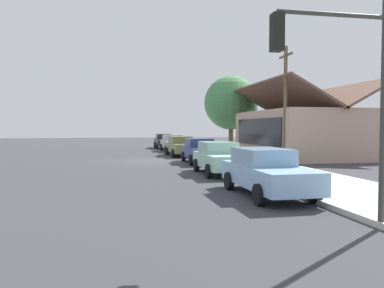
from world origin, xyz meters
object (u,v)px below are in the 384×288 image
at_px(car_silver, 173,143).
at_px(traffic_light_main, 342,75).
at_px(car_navy, 200,150).
at_px(car_skyblue, 266,172).
at_px(utility_pole_wooden, 285,102).
at_px(shade_tree, 231,103).
at_px(car_seafoam, 219,158).
at_px(fire_hydrant_red, 181,144).
at_px(car_charcoal, 164,141).
at_px(car_olive, 181,146).

bearing_deg(car_silver, traffic_light_main, -2.35).
relative_size(car_silver, car_navy, 0.99).
height_order(car_skyblue, utility_pole_wooden, utility_pole_wooden).
bearing_deg(shade_tree, car_seafoam, -18.59).
height_order(car_silver, car_navy, same).
xyz_separation_m(shade_tree, fire_hydrant_red, (-4.03, -4.27, -4.20)).
xyz_separation_m(car_charcoal, car_silver, (5.57, 0.20, -0.00)).
distance_m(car_navy, utility_pole_wooden, 6.30).
bearing_deg(utility_pole_wooden, car_seafoam, -50.80).
relative_size(car_silver, fire_hydrant_red, 6.50).
bearing_deg(car_skyblue, car_navy, 177.75).
distance_m(car_skyblue, shade_tree, 24.54).
bearing_deg(car_charcoal, car_skyblue, 0.81).
xyz_separation_m(car_silver, car_olive, (5.99, -0.20, 0.00)).
height_order(car_charcoal, car_navy, same).
height_order(shade_tree, traffic_light_main, shade_tree).
bearing_deg(car_seafoam, car_silver, 179.41).
xyz_separation_m(car_charcoal, car_navy, (17.71, 0.24, -0.00)).
distance_m(car_navy, fire_hydrant_red, 15.67).
bearing_deg(car_seafoam, car_olive, 179.99).
bearing_deg(car_skyblue, utility_pole_wooden, 151.33).
bearing_deg(car_seafoam, traffic_light_main, -0.26).
relative_size(car_navy, utility_pole_wooden, 0.62).
height_order(car_navy, car_skyblue, same).
xyz_separation_m(car_seafoam, utility_pole_wooden, (-4.56, 5.59, 3.11)).
distance_m(car_olive, car_navy, 6.16).
bearing_deg(utility_pole_wooden, car_skyblue, -27.65).
height_order(car_navy, car_seafoam, same).
bearing_deg(traffic_light_main, shade_tree, 168.05).
bearing_deg(fire_hydrant_red, shade_tree, 46.67).
xyz_separation_m(car_charcoal, car_skyblue, (29.64, -0.01, -0.00)).
bearing_deg(traffic_light_main, car_skyblue, 178.98).
height_order(car_silver, utility_pole_wooden, utility_pole_wooden).
bearing_deg(car_olive, car_charcoal, 177.98).
relative_size(car_charcoal, traffic_light_main, 0.94).
xyz_separation_m(car_charcoal, car_seafoam, (23.55, -0.02, -0.00)).
xyz_separation_m(car_olive, car_navy, (6.15, 0.24, -0.00)).
height_order(car_charcoal, car_olive, same).
bearing_deg(car_charcoal, car_olive, 0.83).
distance_m(car_skyblue, traffic_light_main, 5.24).
relative_size(car_charcoal, car_olive, 1.03).
bearing_deg(car_charcoal, car_silver, 2.84).
relative_size(car_charcoal, shade_tree, 0.67).
height_order(car_skyblue, shade_tree, shade_tree).
relative_size(shade_tree, fire_hydrant_red, 10.32).
relative_size(car_seafoam, utility_pole_wooden, 0.61).
relative_size(car_skyblue, fire_hydrant_red, 6.75).
height_order(car_charcoal, fire_hydrant_red, car_charcoal).
bearing_deg(car_seafoam, utility_pole_wooden, 129.30).
xyz_separation_m(car_skyblue, fire_hydrant_red, (-27.54, 1.58, -0.32)).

